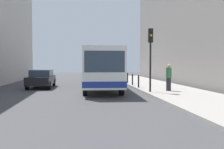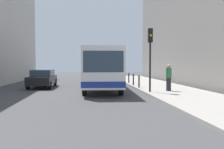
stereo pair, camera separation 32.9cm
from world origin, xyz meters
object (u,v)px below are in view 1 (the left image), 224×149
traffic_light (151,48)px  pedestrian_near_signal (169,77)px  bus (101,67)px  car_beside_bus (42,78)px  bollard_far (128,78)px  bollard_near (139,81)px  bollard_mid (132,79)px

traffic_light → pedestrian_near_signal: 2.45m
bus → pedestrian_near_signal: bus is taller
car_beside_bus → bollard_far: (7.63, 2.26, -0.16)m
car_beside_bus → traffic_light: (7.73, -5.25, 2.22)m
bus → pedestrian_near_signal: 5.45m
traffic_light → bollard_near: size_ratio=4.32×
bus → car_beside_bus: (-4.79, 1.56, -0.94)m
bollard_far → bollard_near: bearing=-90.0°
bollard_near → bollard_mid: size_ratio=1.00×
bus → car_beside_bus: bearing=-15.8°
traffic_light → bollard_far: 7.87m
bollard_far → bollard_mid: bearing=-90.0°
bollard_mid → pedestrian_near_signal: size_ratio=0.53×
pedestrian_near_signal → bus: bearing=-149.8°
bus → bollard_near: (2.84, -0.78, -1.10)m
bus → bollard_mid: size_ratio=11.70×
traffic_light → bollard_mid: bearing=91.1°
bus → car_beside_bus: 5.13m
traffic_light → bollard_far: (-0.10, 7.50, -2.38)m
traffic_light → bollard_near: bearing=92.0°
bus → traffic_light: (2.94, -3.68, 1.28)m
bus → bollard_far: (2.84, 3.82, -1.10)m
bollard_mid → bollard_far: 2.30m
car_beside_bus → bollard_mid: (7.63, -0.04, -0.16)m
car_beside_bus → traffic_light: 9.60m
car_beside_bus → bollard_mid: bearing=-179.9°
bollard_near → pedestrian_near_signal: size_ratio=0.53×
car_beside_bus → traffic_light: bearing=146.2°
traffic_light → bollard_near: traffic_light is taller
bollard_mid → pedestrian_near_signal: 4.99m
traffic_light → bollard_far: size_ratio=4.32×
car_beside_bus → traffic_light: size_ratio=1.08×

